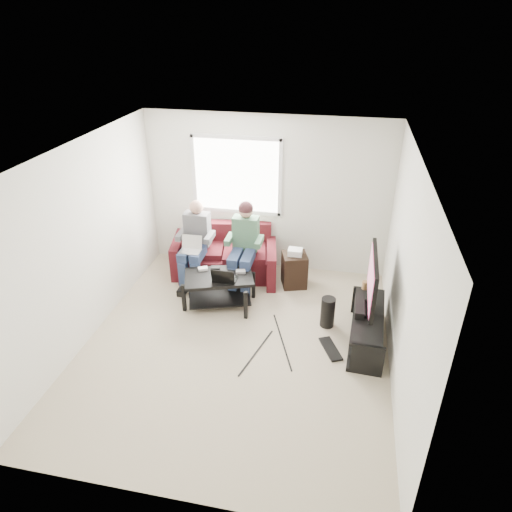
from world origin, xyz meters
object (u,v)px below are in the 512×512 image
(coffee_table, at_px, (219,283))
(subwoofer, at_px, (328,312))
(tv, at_px, (372,281))
(tv_stand, at_px, (366,329))
(sofa, at_px, (225,257))
(end_table, at_px, (294,269))

(coffee_table, distance_m, subwoofer, 1.66)
(tv, bearing_deg, subwoofer, 163.48)
(coffee_table, xyz_separation_m, subwoofer, (1.64, -0.22, -0.14))
(coffee_table, height_order, tv_stand, coffee_table)
(tv_stand, xyz_separation_m, subwoofer, (-0.53, 0.26, 0.03))
(sofa, relative_size, coffee_table, 1.67)
(coffee_table, distance_m, tv_stand, 2.23)
(coffee_table, bearing_deg, tv_stand, -12.30)
(coffee_table, height_order, tv, tv)
(tv_stand, distance_m, subwoofer, 0.59)
(coffee_table, height_order, subwoofer, coffee_table)
(tv_stand, xyz_separation_m, end_table, (-1.13, 1.24, 0.09))
(tv, distance_m, subwoofer, 0.88)
(coffee_table, bearing_deg, tv, -9.77)
(sofa, xyz_separation_m, tv_stand, (2.33, -1.40, -0.11))
(sofa, height_order, tv, tv)
(tv_stand, relative_size, end_table, 2.06)
(tv_stand, bearing_deg, subwoofer, 154.21)
(tv_stand, distance_m, tv, 0.71)
(coffee_table, xyz_separation_m, tv, (2.17, -0.37, 0.53))
(tv_stand, xyz_separation_m, tv, (-0.00, 0.10, 0.70))
(tv_stand, height_order, end_table, end_table)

